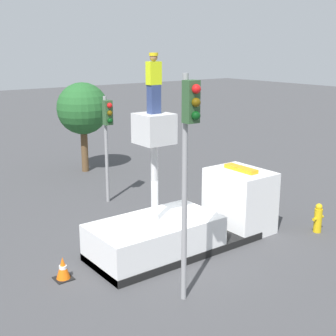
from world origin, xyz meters
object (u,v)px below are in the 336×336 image
traffic_light_pole (188,147)px  fire_hydrant (318,218)px  traffic_light_across (107,128)px  worker (154,83)px  bucket_truck (191,220)px  tree_left_bg (83,109)px  traffic_cone_rear (63,269)px

traffic_light_pole → fire_hydrant: size_ratio=5.46×
traffic_light_pole → traffic_light_across: 8.56m
traffic_light_pole → worker: bearing=71.6°
worker → fire_hydrant: (5.81, -1.90, -4.92)m
worker → fire_hydrant: worker is taller
bucket_truck → fire_hydrant: 4.76m
fire_hydrant → tree_left_bg: 13.23m
traffic_light_pole → fire_hydrant: traffic_light_pole is taller
traffic_light_across → tree_left_bg: tree_left_bg is taller
fire_hydrant → tree_left_bg: (-2.76, 12.64, 2.80)m
bucket_truck → fire_hydrant: bucket_truck is taller
worker → traffic_cone_rear: 5.95m
traffic_cone_rear → tree_left_bg: (6.05, 10.41, 3.00)m
bucket_truck → traffic_light_pole: size_ratio=1.13×
traffic_cone_rear → tree_left_bg: bearing=59.8°
fire_hydrant → traffic_light_pole: bearing=-173.1°
fire_hydrant → tree_left_bg: size_ratio=0.23×
bucket_truck → traffic_light_pole: (-2.36, -2.71, 3.28)m
traffic_light_across → traffic_cone_rear: bearing=-131.2°
bucket_truck → traffic_light_pole: traffic_light_pole is taller
traffic_light_across → bucket_truck: bearing=-90.3°
traffic_light_across → tree_left_bg: bearing=73.6°
traffic_light_pole → traffic_cone_rear: bearing=124.6°
traffic_light_pole → bucket_truck: bearing=49.0°
bucket_truck → traffic_light_across: bearing=89.7°
traffic_cone_rear → tree_left_bg: tree_left_bg is taller
worker → traffic_light_across: (1.49, 5.45, -2.24)m
traffic_cone_rear → bucket_truck: bearing=-4.2°
fire_hydrant → traffic_cone_rear: (-8.81, 2.22, -0.21)m
bucket_truck → traffic_cone_rear: 4.50m
fire_hydrant → bucket_truck: bearing=156.5°
worker → traffic_light_across: bearing=74.7°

